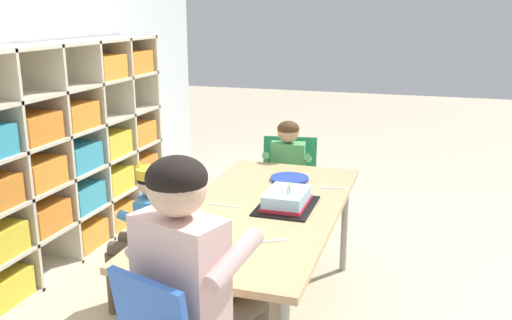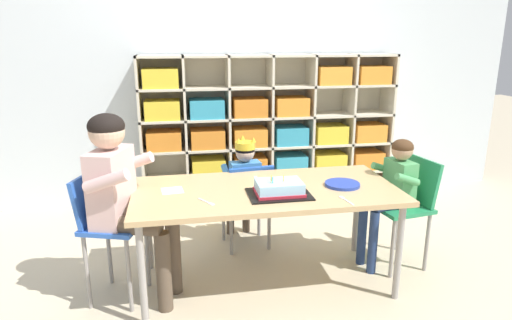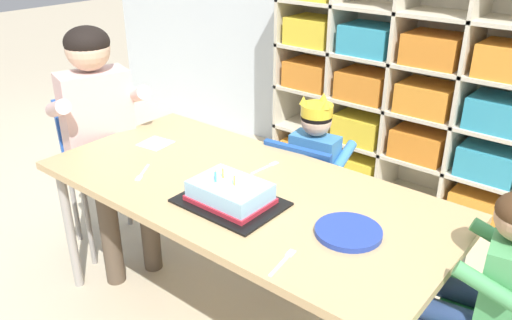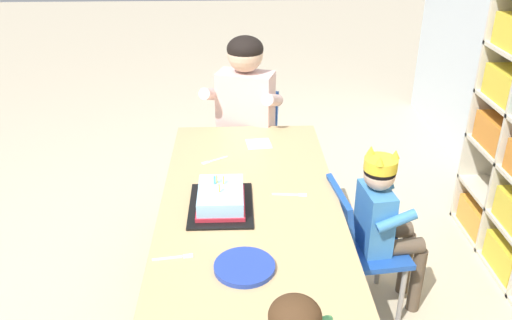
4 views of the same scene
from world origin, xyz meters
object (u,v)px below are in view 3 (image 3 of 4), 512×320
object	(u,v)px
birthday_cake_on_tray	(230,195)
fork_beside_plate_stack	(284,261)
classroom_chair_blue	(306,194)
paper_plate_stack	(348,232)
activity_table	(242,197)
adult_helper_seated	(101,121)
classroom_chair_adult_side	(99,155)
fork_by_napkin	(266,167)
fork_at_table_front_edge	(142,173)
guest_at_table_side	(484,283)
child_with_crown	(318,159)

from	to	relation	value
birthday_cake_on_tray	fork_beside_plate_stack	xyz separation A→B (m)	(0.34, -0.15, -0.03)
classroom_chair_blue	paper_plate_stack	world-z (taller)	classroom_chair_blue
activity_table	fork_beside_plate_stack	world-z (taller)	fork_beside_plate_stack
adult_helper_seated	paper_plate_stack	size ratio (longest dim) A/B	5.22
adult_helper_seated	fork_beside_plate_stack	distance (m)	1.21
activity_table	classroom_chair_adult_side	size ratio (longest dim) A/B	2.08
classroom_chair_adult_side	fork_by_napkin	world-z (taller)	classroom_chair_adult_side
fork_at_table_front_edge	activity_table	bearing A→B (deg)	-97.61
paper_plate_stack	fork_by_napkin	distance (m)	0.53
classroom_chair_blue	fork_beside_plate_stack	distance (m)	0.89
activity_table	guest_at_table_side	world-z (taller)	guest_at_table_side
fork_beside_plate_stack	classroom_chair_blue	bearing A→B (deg)	-159.06
fork_beside_plate_stack	adult_helper_seated	bearing A→B (deg)	-110.16
fork_by_napkin	fork_beside_plate_stack	distance (m)	0.61
adult_helper_seated	birthday_cake_on_tray	bearing A→B (deg)	-78.58
classroom_chair_adult_side	birthday_cake_on_tray	distance (m)	0.99
classroom_chair_adult_side	fork_beside_plate_stack	size ratio (longest dim) A/B	5.19
activity_table	paper_plate_stack	xyz separation A→B (m)	(0.46, -0.03, 0.05)
activity_table	fork_beside_plate_stack	bearing A→B (deg)	-34.86
paper_plate_stack	fork_at_table_front_edge	size ratio (longest dim) A/B	1.68
adult_helper_seated	fork_by_napkin	bearing A→B (deg)	-57.78
fork_at_table_front_edge	fork_by_napkin	distance (m)	0.47
guest_at_table_side	fork_at_table_front_edge	size ratio (longest dim) A/B	6.91
birthday_cake_on_tray	paper_plate_stack	size ratio (longest dim) A/B	1.68
guest_at_table_side	fork_at_table_front_edge	distance (m)	1.22
activity_table	birthday_cake_on_tray	world-z (taller)	birthday_cake_on_tray
child_with_crown	fork_by_napkin	size ratio (longest dim) A/B	5.48
guest_at_table_side	classroom_chair_adult_side	bearing A→B (deg)	-96.86
guest_at_table_side	fork_beside_plate_stack	world-z (taller)	guest_at_table_side
fork_at_table_front_edge	birthday_cake_on_tray	bearing A→B (deg)	-115.91
adult_helper_seated	guest_at_table_side	xyz separation A→B (m)	(1.64, 0.10, -0.13)
activity_table	fork_at_table_front_edge	xyz separation A→B (m)	(-0.36, -0.16, 0.05)
child_with_crown	fork_at_table_front_edge	bearing A→B (deg)	60.50
classroom_chair_adult_side	fork_beside_plate_stack	world-z (taller)	classroom_chair_adult_side
classroom_chair_blue	fork_beside_plate_stack	world-z (taller)	classroom_chair_blue
activity_table	fork_by_napkin	bearing A→B (deg)	98.76
classroom_chair_blue	fork_at_table_front_edge	size ratio (longest dim) A/B	5.15
birthday_cake_on_tray	classroom_chair_blue	bearing A→B (deg)	97.88
activity_table	birthday_cake_on_tray	size ratio (longest dim) A/B	4.42
classroom_chair_adult_side	fork_by_napkin	xyz separation A→B (m)	(0.88, 0.16, 0.15)
child_with_crown	classroom_chair_adult_side	distance (m)	1.04
activity_table	classroom_chair_blue	size ratio (longest dim) A/B	2.42
birthday_cake_on_tray	fork_by_napkin	distance (m)	0.31
fork_at_table_front_edge	fork_by_napkin	xyz separation A→B (m)	(0.33, 0.34, 0.00)
birthday_cake_on_tray	fork_by_napkin	world-z (taller)	birthday_cake_on_tray
fork_by_napkin	classroom_chair_adult_side	bearing A→B (deg)	-73.92
paper_plate_stack	activity_table	bearing A→B (deg)	176.08
activity_table	paper_plate_stack	world-z (taller)	paper_plate_stack
fork_at_table_front_edge	child_with_crown	bearing A→B (deg)	-55.12
child_with_crown	paper_plate_stack	size ratio (longest dim) A/B	3.89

